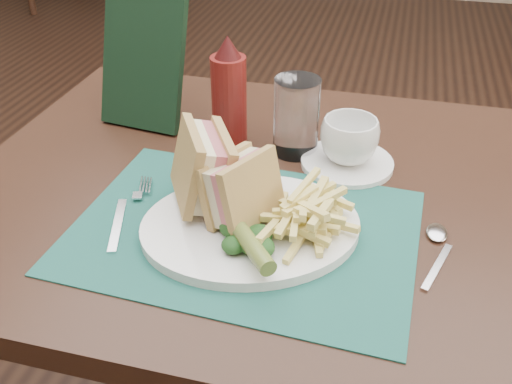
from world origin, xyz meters
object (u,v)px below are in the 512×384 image
table_main (252,344)px  coffee_cup (349,140)px  sandwich_half_a (187,169)px  drinking_glass (296,117)px  saucer (347,163)px  plate (251,227)px  placemat (244,231)px  ketchup_bottle (229,90)px  check_presenter (143,57)px  sandwich_half_b (229,183)px

table_main → coffee_cup: coffee_cup is taller
sandwich_half_a → drinking_glass: sandwich_half_a is taller
saucer → sandwich_half_a: bearing=-137.3°
plate → drinking_glass: bearing=64.1°
placemat → plate: bearing=3.7°
sandwich_half_a → ketchup_bottle: size_ratio=0.62×
coffee_cup → check_presenter: 0.39m
plate → table_main: bearing=82.7°
plate → check_presenter: 0.41m
sandwich_half_b → check_presenter: bearing=158.4°
plate → check_presenter: check_presenter is taller
placemat → check_presenter: bearing=132.4°
sandwich_half_b → saucer: (0.14, 0.20, -0.06)m
sandwich_half_a → ketchup_bottle: ketchup_bottle is taller
table_main → check_presenter: check_presenter is taller
coffee_cup → check_presenter: size_ratio=0.37×
table_main → saucer: size_ratio=6.00×
table_main → sandwich_half_a: sandwich_half_a is taller
check_presenter → plate: bearing=-39.0°
sandwich_half_b → ketchup_bottle: 0.25m
sandwich_half_a → drinking_glass: 0.24m
coffee_cup → ketchup_bottle: (-0.21, 0.04, 0.05)m
sandwich_half_a → drinking_glass: bearing=32.7°
table_main → plate: 0.41m
coffee_cup → drinking_glass: bearing=165.0°
saucer → sandwich_half_b: bearing=-125.5°
drinking_glass → ketchup_bottle: 0.12m
drinking_glass → ketchup_bottle: (-0.12, 0.01, 0.03)m
placemat → sandwich_half_a: bearing=165.0°
table_main → sandwich_half_a: (-0.06, -0.10, 0.45)m
table_main → placemat: placemat is taller
sandwich_half_a → check_presenter: (-0.17, 0.26, 0.05)m
plate → ketchup_bottle: ketchup_bottle is taller
table_main → check_presenter: 0.57m
coffee_cup → ketchup_bottle: bearing=169.4°
saucer → ketchup_bottle: 0.23m
coffee_cup → drinking_glass: drinking_glass is taller
table_main → plate: bearing=-75.3°
placemat → sandwich_half_a: size_ratio=4.04×
plate → saucer: 0.24m
table_main → placemat: bearing=-79.7°
plate → check_presenter: (-0.27, 0.28, 0.11)m
coffee_cup → sandwich_half_b: bearing=-125.5°
table_main → ketchup_bottle: ketchup_bottle is taller
placemat → drinking_glass: 0.24m
check_presenter → ketchup_bottle: bearing=-4.1°
ketchup_bottle → check_presenter: 0.17m
table_main → plate: (0.03, -0.12, 0.38)m
coffee_cup → sandwich_half_a: bearing=-137.3°
placemat → ketchup_bottle: 0.28m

